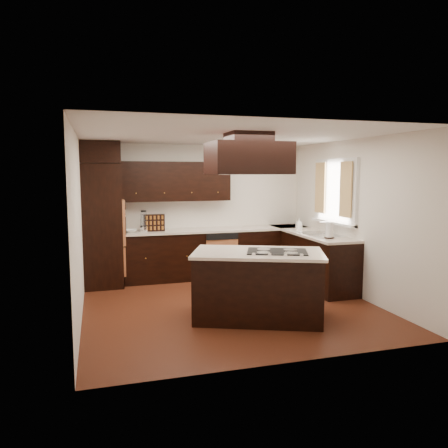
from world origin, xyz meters
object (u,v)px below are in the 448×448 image
(oven_column, at_px, (102,226))
(spice_rack, at_px, (154,223))
(range_hood, at_px, (248,158))
(island, at_px, (258,287))

(oven_column, height_order, spice_rack, oven_column)
(oven_column, relative_size, range_hood, 2.02)
(oven_column, distance_m, island, 3.16)
(island, bearing_deg, range_hood, 148.54)
(oven_column, xyz_separation_m, range_hood, (1.88, -2.25, 1.10))
(range_hood, bearing_deg, spice_rack, 112.81)
(range_hood, relative_size, spice_rack, 2.84)
(oven_column, xyz_separation_m, island, (1.97, -2.39, -0.62))
(oven_column, height_order, range_hood, range_hood)
(spice_rack, bearing_deg, island, -65.16)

